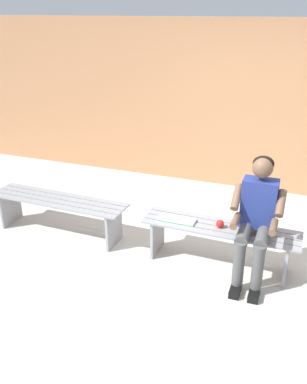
{
  "coord_description": "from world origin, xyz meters",
  "views": [
    {
      "loc": [
        -0.69,
        3.84,
        2.55
      ],
      "look_at": [
        0.69,
        0.15,
        0.81
      ],
      "focal_mm": 38.98,
      "sensor_mm": 36.0,
      "label": 1
    }
  ],
  "objects": [
    {
      "name": "person_seated",
      "position": [
        -0.36,
        0.1,
        0.7
      ],
      "size": [
        0.5,
        0.69,
        1.27
      ],
      "color": "navy",
      "rests_on": "ground"
    },
    {
      "name": "book_open",
      "position": [
        0.47,
        0.03,
        0.47
      ],
      "size": [
        0.42,
        0.17,
        0.02
      ],
      "rotation": [
        0.0,
        0.0,
        -0.02
      ],
      "color": "white",
      "rests_on": "bench_near"
    },
    {
      "name": "ground_plane",
      "position": [
        0.98,
        1.0,
        -0.02
      ],
      "size": [
        10.0,
        7.0,
        0.04
      ],
      "primitive_type": "cube",
      "color": "beige"
    },
    {
      "name": "brick_wall",
      "position": [
        0.5,
        -2.37,
        1.22
      ],
      "size": [
        9.5,
        0.24,
        2.45
      ],
      "primitive_type": "cube",
      "color": "#B27A51",
      "rests_on": "ground"
    },
    {
      "name": "bench_far",
      "position": [
        1.97,
        0.0,
        0.35
      ],
      "size": [
        1.73,
        0.45,
        0.46
      ],
      "rotation": [
        0.0,
        0.0,
        -0.02
      ],
      "color": "gray",
      "rests_on": "ground"
    },
    {
      "name": "bench_near",
      "position": [
        0.0,
        0.0,
        0.35
      ],
      "size": [
        1.66,
        0.45,
        0.46
      ],
      "rotation": [
        0.0,
        0.0,
        -0.02
      ],
      "color": "gray",
      "rests_on": "ground"
    },
    {
      "name": "apple",
      "position": [
        0.0,
        0.02,
        0.51
      ],
      "size": [
        0.08,
        0.08,
        0.08
      ],
      "primitive_type": "sphere",
      "color": "red",
      "rests_on": "bench_near"
    }
  ]
}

